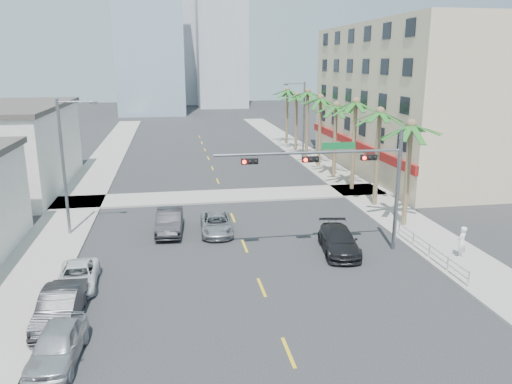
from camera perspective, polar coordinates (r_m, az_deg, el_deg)
ground at (r=22.57m, az=2.52°, el=-15.16°), size 260.00×260.00×0.00m
sidewalk_right at (r=43.80m, az=12.44°, el=-0.44°), size 4.00×120.00×0.15m
sidewalk_left at (r=41.42m, az=-20.10°, el=-1.87°), size 4.00×120.00×0.15m
sidewalk_cross at (r=42.82m, az=-3.65°, el=-0.46°), size 80.00×4.00×0.15m
building_right at (r=55.81m, az=18.69°, el=10.07°), size 15.25×28.00×15.00m
tower_far_center at (r=144.46m, az=-9.63°, el=18.34°), size 16.00×16.00×42.00m
traffic_signal_mast at (r=29.52m, az=10.41°, el=2.38°), size 11.12×0.54×7.20m
palm_tree_0 at (r=35.16m, az=17.32°, el=7.24°), size 4.80×4.80×7.80m
palm_tree_1 at (r=39.80m, az=13.99°, el=8.77°), size 4.80×4.80×8.16m
palm_tree_2 at (r=44.57m, az=11.35°, el=9.95°), size 4.80×4.80×8.52m
palm_tree_3 at (r=49.51m, az=9.16°, el=9.68°), size 4.80×4.80×7.80m
palm_tree_4 at (r=54.42m, az=7.41°, el=10.54°), size 4.80×4.80×8.16m
palm_tree_5 at (r=59.38m, az=5.94°, el=11.26°), size 4.80×4.80×8.52m
palm_tree_6 at (r=64.44m, az=4.67°, el=10.93°), size 4.80×4.80×7.80m
palm_tree_7 at (r=69.46m, az=3.61°, el=11.50°), size 4.80×4.80×8.16m
streetlight_left at (r=34.37m, az=-20.88°, el=3.36°), size 2.55×0.25×9.00m
streetlight_right at (r=59.44m, az=5.30°, el=8.64°), size 2.55×0.25×9.00m
guardrail at (r=30.88m, az=19.22°, el=-6.17°), size 0.08×8.08×1.00m
car_parked_near at (r=21.36m, az=-21.76°, el=-15.91°), size 1.96×4.35×1.45m
car_parked_mid at (r=24.16m, az=-21.47°, el=-12.10°), size 1.73×4.63×1.51m
car_parked_far at (r=27.41m, az=-19.72°, el=-9.08°), size 2.13×4.28×1.17m
car_lane_left at (r=34.20m, az=-9.86°, el=-3.33°), size 1.94×4.86×1.57m
car_lane_center at (r=33.76m, az=-4.54°, el=-3.68°), size 2.24×4.58×1.25m
car_lane_right at (r=30.75m, az=9.45°, el=-5.50°), size 2.71×5.24×1.45m
pedestrian at (r=31.45m, az=22.45°, el=-5.30°), size 0.82×0.74×1.87m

